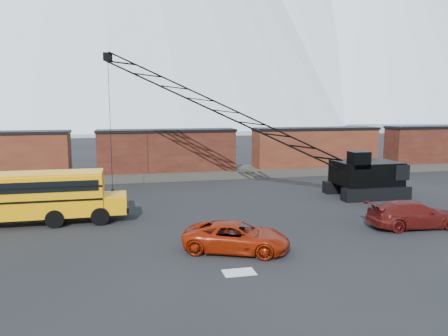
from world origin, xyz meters
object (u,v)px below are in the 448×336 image
at_px(school_bus, 24,196).
at_px(maroon_suv, 413,214).
at_px(red_pickup, 237,237).
at_px(crawler_crane, 234,115).

bearing_deg(school_bus, maroon_suv, -14.54).
height_order(red_pickup, crawler_crane, crawler_crane).
height_order(school_bus, red_pickup, school_bus).
xyz_separation_m(school_bus, red_pickup, (11.33, -7.66, -1.06)).
relative_size(school_bus, maroon_suv, 2.12).
bearing_deg(maroon_suv, crawler_crane, 39.58).
height_order(maroon_suv, crawler_crane, crawler_crane).
bearing_deg(maroon_suv, school_bus, 78.36).
distance_m(school_bus, maroon_suv, 23.46).
bearing_deg(red_pickup, crawler_crane, 9.85).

